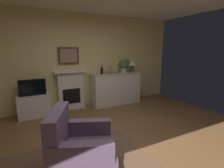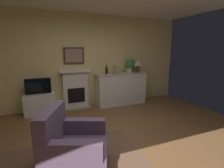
{
  "view_description": "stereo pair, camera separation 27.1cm",
  "coord_description": "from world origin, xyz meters",
  "views": [
    {
      "loc": [
        -1.35,
        -2.25,
        1.65
      ],
      "look_at": [
        0.13,
        0.64,
        1.0
      ],
      "focal_mm": 26.9,
      "sensor_mm": 36.0,
      "label": 1
    },
    {
      "loc": [
        -1.1,
        -2.36,
        1.65
      ],
      "look_at": [
        0.13,
        0.64,
        1.0
      ],
      "focal_mm": 26.9,
      "sensor_mm": 36.0,
      "label": 2
    }
  ],
  "objects": [
    {
      "name": "vase_decorative",
      "position": [
        0.85,
        2.17,
        1.1
      ],
      "size": [
        0.11,
        0.11,
        0.28
      ],
      "color": "#9E7F5B",
      "rests_on": "sideboard_cabinet"
    },
    {
      "name": "wine_glass_left",
      "position": [
        1.01,
        2.23,
        1.08
      ],
      "size": [
        0.07,
        0.07,
        0.16
      ],
      "color": "silver",
      "rests_on": "sideboard_cabinet"
    },
    {
      "name": "tv_cabinet",
      "position": [
        -1.26,
        2.23,
        0.28
      ],
      "size": [
        0.75,
        0.42,
        0.56
      ],
      "color": "white",
      "rests_on": "ground_plane"
    },
    {
      "name": "wine_glass_right",
      "position": [
        1.23,
        2.18,
        1.08
      ],
      "size": [
        0.07,
        0.07,
        0.16
      ],
      "color": "silver",
      "rests_on": "sideboard_cabinet"
    },
    {
      "name": "ground_plane",
      "position": [
        0.0,
        0.0,
        -0.05
      ],
      "size": [
        6.33,
        5.11,
        0.1
      ],
      "primitive_type": "cube",
      "color": "brown",
      "rests_on": "ground"
    },
    {
      "name": "framed_picture",
      "position": [
        -0.28,
        2.44,
        1.51
      ],
      "size": [
        0.55,
        0.04,
        0.45
      ],
      "color": "#473323"
    },
    {
      "name": "armchair",
      "position": [
        -0.81,
        -0.28,
        0.38
      ],
      "size": [
        1.04,
        1.01,
        0.92
      ],
      "color": "#604C66",
      "rests_on": "ground_plane"
    },
    {
      "name": "potted_plant_small",
      "position": [
        1.4,
        2.26,
        1.22
      ],
      "size": [
        0.3,
        0.3,
        0.43
      ],
      "color": "beige",
      "rests_on": "sideboard_cabinet"
    },
    {
      "name": "fireplace_unit",
      "position": [
        -0.28,
        2.4,
        0.55
      ],
      "size": [
        0.87,
        0.3,
        1.1
      ],
      "color": "white",
      "rests_on": "ground_plane"
    },
    {
      "name": "wall_rear",
      "position": [
        0.0,
        2.52,
        1.34
      ],
      "size": [
        6.33,
        0.06,
        2.68
      ],
      "primitive_type": "cube",
      "color": "#EAD68C",
      "rests_on": "ground_plane"
    },
    {
      "name": "wine_glass_center",
      "position": [
        1.12,
        2.25,
        1.08
      ],
      "size": [
        0.07,
        0.07,
        0.16
      ],
      "color": "silver",
      "rests_on": "sideboard_cabinet"
    },
    {
      "name": "tv_set",
      "position": [
        -1.26,
        2.21,
        0.76
      ],
      "size": [
        0.62,
        0.07,
        0.4
      ],
      "color": "black",
      "rests_on": "tv_cabinet"
    },
    {
      "name": "sideboard_cabinet",
      "position": [
        1.08,
        2.22,
        0.48
      ],
      "size": [
        1.56,
        0.49,
        0.96
      ],
      "color": "white",
      "rests_on": "ground_plane"
    },
    {
      "name": "table_lamp",
      "position": [
        1.66,
        2.22,
        1.24
      ],
      "size": [
        0.26,
        0.26,
        0.4
      ],
      "color": "#4C4742",
      "rests_on": "sideboard_cabinet"
    },
    {
      "name": "wine_bottle",
      "position": [
        0.62,
        2.26,
        1.07
      ],
      "size": [
        0.08,
        0.08,
        0.29
      ],
      "color": "#331419",
      "rests_on": "sideboard_cabinet"
    }
  ]
}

